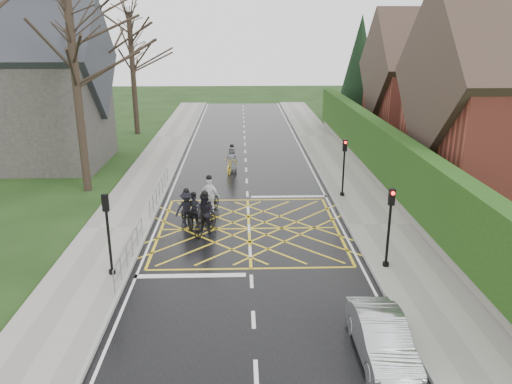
{
  "coord_description": "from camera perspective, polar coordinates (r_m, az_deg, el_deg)",
  "views": [
    {
      "loc": [
        -0.35,
        -21.1,
        8.69
      ],
      "look_at": [
        0.36,
        1.41,
        1.3
      ],
      "focal_mm": 35.0,
      "sensor_mm": 36.0,
      "label": 1
    }
  ],
  "objects": [
    {
      "name": "hedge",
      "position": [
        29.04,
        14.47,
        4.47
      ],
      "size": [
        0.9,
        38.0,
        2.8
      ],
      "primitive_type": "cube",
      "color": "black",
      "rests_on": "stone_wall"
    },
    {
      "name": "sidewalk_left",
      "position": [
        23.48,
        -15.65,
        -4.07
      ],
      "size": [
        3.0,
        80.0,
        0.15
      ],
      "primitive_type": "cube",
      "color": "gray",
      "rests_on": "ground"
    },
    {
      "name": "car",
      "position": [
        14.67,
        14.19,
        -15.9
      ],
      "size": [
        1.29,
        3.69,
        1.22
      ],
      "primitive_type": "imported",
      "rotation": [
        0.0,
        0.0,
        0.0
      ],
      "color": "#A3A5AA",
      "rests_on": "ground"
    },
    {
      "name": "tree_far",
      "position": [
        44.04,
        -14.08,
        15.7
      ],
      "size": [
        8.4,
        8.4,
        10.4
      ],
      "color": "black",
      "rests_on": "ground"
    },
    {
      "name": "road",
      "position": [
        22.82,
        -0.8,
        -4.21
      ],
      "size": [
        9.0,
        80.0,
        0.01
      ],
      "primitive_type": "cube",
      "color": "black",
      "rests_on": "ground"
    },
    {
      "name": "cyclist_rear",
      "position": [
        23.15,
        -7.06,
        -2.62
      ],
      "size": [
        0.81,
        1.74,
        1.64
      ],
      "rotation": [
        0.0,
        0.0,
        -0.14
      ],
      "color": "black",
      "rests_on": "ground"
    },
    {
      "name": "traffic_light_se",
      "position": [
        19.09,
        14.95,
        -4.09
      ],
      "size": [
        0.24,
        0.31,
        3.21
      ],
      "rotation": [
        0.0,
        0.0,
        3.14
      ],
      "color": "black",
      "rests_on": "ground"
    },
    {
      "name": "cyclist_mid",
      "position": [
        23.1,
        -7.9,
        -2.33
      ],
      "size": [
        1.27,
        1.99,
        1.83
      ],
      "rotation": [
        0.0,
        0.0,
        0.36
      ],
      "color": "black",
      "rests_on": "ground"
    },
    {
      "name": "traffic_light_ne",
      "position": [
        26.81,
        9.99,
        2.69
      ],
      "size": [
        0.24,
        0.31,
        3.21
      ],
      "rotation": [
        0.0,
        0.0,
        3.14
      ],
      "color": "black",
      "rests_on": "ground"
    },
    {
      "name": "railing_north",
      "position": [
        26.66,
        -11.02,
        0.58
      ],
      "size": [
        0.05,
        6.04,
        1.03
      ],
      "color": "slate",
      "rests_on": "ground"
    },
    {
      "name": "stone_wall",
      "position": [
        29.49,
        14.21,
        1.17
      ],
      "size": [
        0.5,
        38.0,
        0.7
      ],
      "primitive_type": "cube",
      "color": "slate",
      "rests_on": "ground"
    },
    {
      "name": "conifer",
      "position": [
        48.53,
        11.73,
        13.43
      ],
      "size": [
        4.6,
        4.6,
        10.0
      ],
      "color": "black",
      "rests_on": "ground"
    },
    {
      "name": "tree_near",
      "position": [
        28.46,
        -20.29,
        15.53
      ],
      "size": [
        9.24,
        9.24,
        11.44
      ],
      "color": "black",
      "rests_on": "ground"
    },
    {
      "name": "tree_mid",
      "position": [
        36.4,
        -18.03,
        17.24
      ],
      "size": [
        10.08,
        10.08,
        12.48
      ],
      "color": "black",
      "rests_on": "ground"
    },
    {
      "name": "traffic_light_sw",
      "position": [
        18.64,
        -16.49,
        -4.78
      ],
      "size": [
        0.24,
        0.31,
        3.21
      ],
      "color": "black",
      "rests_on": "ground"
    },
    {
      "name": "house_far",
      "position": [
        42.14,
        19.58,
        11.25
      ],
      "size": [
        9.8,
        8.8,
        10.3
      ],
      "color": "brown",
      "rests_on": "ground"
    },
    {
      "name": "ground",
      "position": [
        22.82,
        -0.8,
        -4.22
      ],
      "size": [
        120.0,
        120.0,
        0.0
      ],
      "primitive_type": "plane",
      "color": "black",
      "rests_on": "ground"
    },
    {
      "name": "cyclist_front",
      "position": [
        24.55,
        -5.34,
        -0.85
      ],
      "size": [
        1.32,
        2.01,
        1.96
      ],
      "rotation": [
        0.0,
        0.0,
        -0.43
      ],
      "color": "black",
      "rests_on": "ground"
    },
    {
      "name": "church",
      "position": [
        35.83,
        -23.84,
        10.63
      ],
      "size": [
        8.8,
        7.8,
        11.0
      ],
      "color": "#2D2B28",
      "rests_on": "ground"
    },
    {
      "name": "sidewalk_right",
      "position": [
        23.66,
        13.92,
        -3.75
      ],
      "size": [
        3.0,
        80.0,
        0.15
      ],
      "primitive_type": "cube",
      "color": "gray",
      "rests_on": "ground"
    },
    {
      "name": "railing_south",
      "position": [
        19.77,
        -14.3,
        -6.02
      ],
      "size": [
        0.05,
        5.04,
        1.03
      ],
      "color": "slate",
      "rests_on": "ground"
    },
    {
      "name": "cyclist_back",
      "position": [
        22.14,
        -5.8,
        -2.94
      ],
      "size": [
        1.34,
        2.04,
        1.99
      ],
      "rotation": [
        0.0,
        0.0,
        -0.43
      ],
      "color": "black",
      "rests_on": "ground"
    },
    {
      "name": "cyclist_lead",
      "position": [
        31.66,
        -2.75,
        3.38
      ],
      "size": [
        1.14,
        1.96,
        1.8
      ],
      "rotation": [
        0.0,
        0.0,
        -0.29
      ],
      "color": "yellow",
      "rests_on": "ground"
    }
  ]
}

